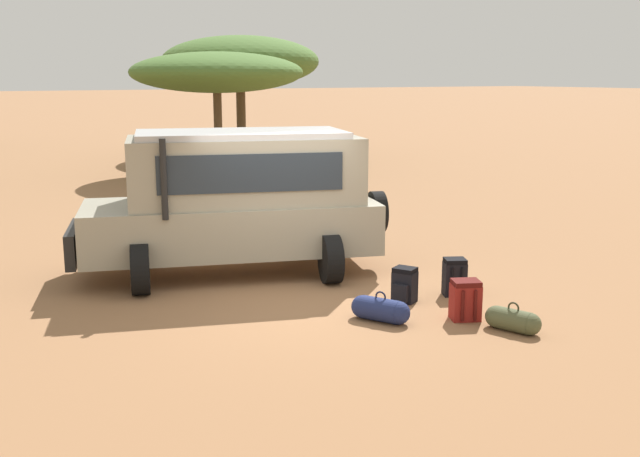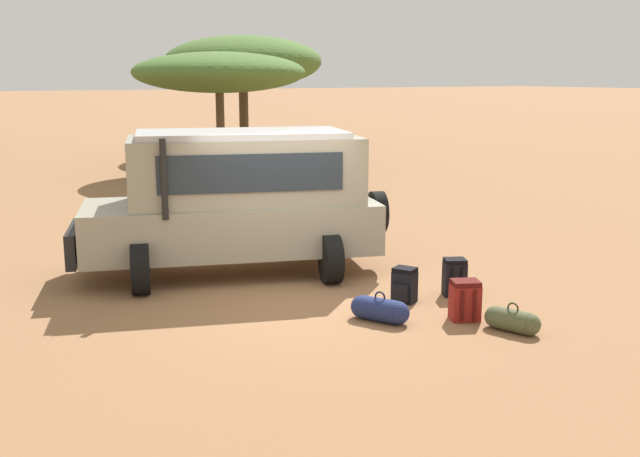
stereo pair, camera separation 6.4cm
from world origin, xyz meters
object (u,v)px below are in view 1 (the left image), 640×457
object	(u,v)px
backpack_near_rear_wheel	(454,277)
acacia_tree_right_mid	(217,73)
backpack_beside_front_wheel	(404,285)
backpack_cluster_center	(465,300)
duffel_bag_low_black_case	(380,310)
acacia_tree_far_right	(240,62)
safari_vehicle	(237,199)
duffel_bag_soft_canvas	(513,320)

from	to	relation	value
backpack_near_rear_wheel	acacia_tree_right_mid	bearing A→B (deg)	81.32
backpack_beside_front_wheel	acacia_tree_right_mid	distance (m)	15.74
backpack_cluster_center	duffel_bag_low_black_case	bearing A→B (deg)	154.08
backpack_beside_front_wheel	backpack_cluster_center	size ratio (longest dim) A/B	0.93
acacia_tree_right_mid	acacia_tree_far_right	distance (m)	6.14
safari_vehicle	backpack_near_rear_wheel	size ratio (longest dim) A/B	9.33
safari_vehicle	backpack_beside_front_wheel	distance (m)	3.34
safari_vehicle	duffel_bag_low_black_case	distance (m)	3.62
duffel_bag_soft_canvas	safari_vehicle	bearing A→B (deg)	113.09
duffel_bag_low_black_case	backpack_near_rear_wheel	bearing A→B (deg)	15.45
backpack_near_rear_wheel	duffel_bag_soft_canvas	distance (m)	1.75
backpack_cluster_center	duffel_bag_soft_canvas	world-z (taller)	backpack_cluster_center
backpack_near_rear_wheel	acacia_tree_right_mid	size ratio (longest dim) A/B	0.10
backpack_cluster_center	safari_vehicle	bearing A→B (deg)	114.00
safari_vehicle	backpack_cluster_center	bearing A→B (deg)	-66.00
backpack_beside_front_wheel	acacia_tree_far_right	xyz separation A→B (m)	(6.37, 20.32, 3.62)
backpack_beside_front_wheel	acacia_tree_right_mid	bearing A→B (deg)	78.03
safari_vehicle	acacia_tree_far_right	distance (m)	19.37
safari_vehicle	acacia_tree_far_right	xyz separation A→B (m)	(7.85, 17.52, 2.58)
duffel_bag_soft_canvas	acacia_tree_far_right	world-z (taller)	acacia_tree_far_right
backpack_near_rear_wheel	acacia_tree_far_right	world-z (taller)	acacia_tree_far_right
duffel_bag_soft_canvas	backpack_near_rear_wheel	bearing A→B (deg)	76.56
duffel_bag_soft_canvas	acacia_tree_right_mid	size ratio (longest dim) A/B	0.13
backpack_cluster_center	acacia_tree_far_right	distance (m)	22.56
backpack_cluster_center	duffel_bag_soft_canvas	size ratio (longest dim) A/B	0.75
safari_vehicle	backpack_cluster_center	distance (m)	4.38
backpack_beside_front_wheel	backpack_cluster_center	world-z (taller)	backpack_cluster_center
safari_vehicle	duffel_bag_soft_canvas	size ratio (longest dim) A/B	7.22
duffel_bag_low_black_case	acacia_tree_right_mid	size ratio (longest dim) A/B	0.14
backpack_beside_front_wheel	acacia_tree_far_right	bearing A→B (deg)	72.60
safari_vehicle	duffel_bag_soft_canvas	bearing A→B (deg)	-66.91
backpack_near_rear_wheel	duffel_bag_low_black_case	bearing A→B (deg)	-164.55
duffel_bag_low_black_case	acacia_tree_far_right	bearing A→B (deg)	71.01
duffel_bag_low_black_case	acacia_tree_right_mid	distance (m)	16.49
backpack_beside_front_wheel	duffel_bag_soft_canvas	size ratio (longest dim) A/B	0.70
safari_vehicle	backpack_cluster_center	xyz separation A→B (m)	(1.73, -3.89, -1.02)
backpack_cluster_center	acacia_tree_far_right	xyz separation A→B (m)	(6.12, 21.41, 3.60)
safari_vehicle	acacia_tree_far_right	size ratio (longest dim) A/B	0.78
backpack_cluster_center	duffel_bag_low_black_case	xyz separation A→B (m)	(-1.07, 0.52, -0.11)
backpack_beside_front_wheel	acacia_tree_right_mid	xyz separation A→B (m)	(3.20, 15.09, 3.17)
backpack_beside_front_wheel	backpack_cluster_center	xyz separation A→B (m)	(0.25, -1.09, 0.02)
duffel_bag_low_black_case	acacia_tree_right_mid	bearing A→B (deg)	75.60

